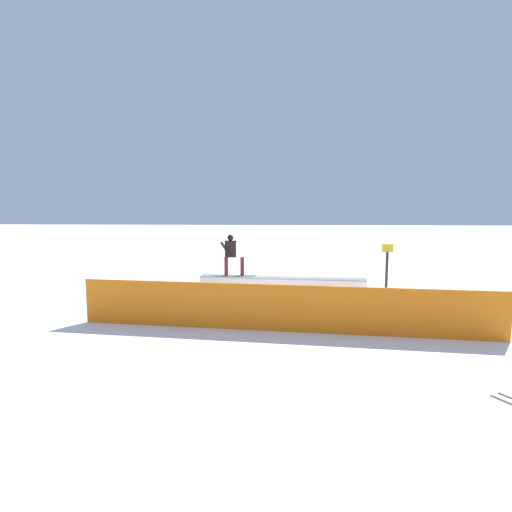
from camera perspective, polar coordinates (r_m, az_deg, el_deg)
name	(u,v)px	position (r m, az deg, el deg)	size (l,w,h in m)	color
ground_plane	(281,295)	(14.29, 3.62, -5.55)	(120.00, 120.00, 0.00)	white
grind_box	(281,287)	(14.23, 3.63, -4.41)	(5.88, 1.08, 0.64)	white
snowboarder	(232,254)	(14.31, -3.51, 0.35)	(1.56, 0.47, 1.49)	#388855
safety_fence	(282,308)	(10.03, 3.74, -7.43)	(10.52, 0.06, 1.18)	orange
trail_marker	(387,266)	(15.32, 18.15, -1.42)	(0.40, 0.10, 1.77)	#262628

